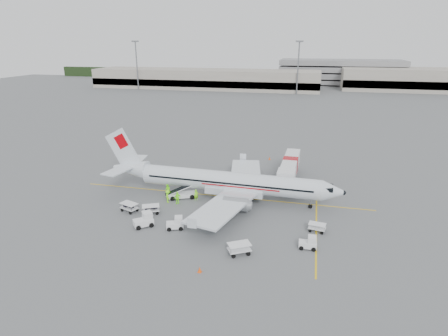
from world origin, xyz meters
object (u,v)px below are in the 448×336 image
at_px(aircraft, 229,169).
at_px(tug_aft, 143,220).
at_px(tug_fore, 308,242).
at_px(jet_bridge, 290,170).
at_px(tug_mid, 175,223).
at_px(belt_loader, 182,189).

height_order(aircraft, tug_aft, aircraft).
relative_size(tug_fore, tug_aft, 0.82).
bearing_deg(jet_bridge, tug_fore, -78.86).
relative_size(tug_mid, tug_aft, 0.87).
distance_m(jet_bridge, tug_fore, 21.01).
relative_size(jet_bridge, belt_loader, 2.98).
xyz_separation_m(belt_loader, tug_mid, (2.40, -9.34, -0.62)).
bearing_deg(tug_aft, jet_bridge, 10.74).
relative_size(tug_fore, tug_mid, 0.94).
relative_size(belt_loader, tug_aft, 2.19).
distance_m(aircraft, jet_bridge, 12.65).
relative_size(jet_bridge, tug_fore, 7.94).
relative_size(belt_loader, tug_mid, 2.51).
height_order(jet_bridge, tug_mid, jet_bridge).
distance_m(jet_bridge, belt_loader, 18.34).
bearing_deg(jet_bridge, aircraft, -129.27).
height_order(tug_fore, tug_mid, tug_mid).
xyz_separation_m(aircraft, jet_bridge, (8.10, 9.34, -2.69)).
height_order(belt_loader, tug_aft, belt_loader).
distance_m(belt_loader, tug_fore, 21.17).
bearing_deg(belt_loader, aircraft, -15.52).
xyz_separation_m(jet_bridge, belt_loader, (-15.06, -10.44, -0.63)).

